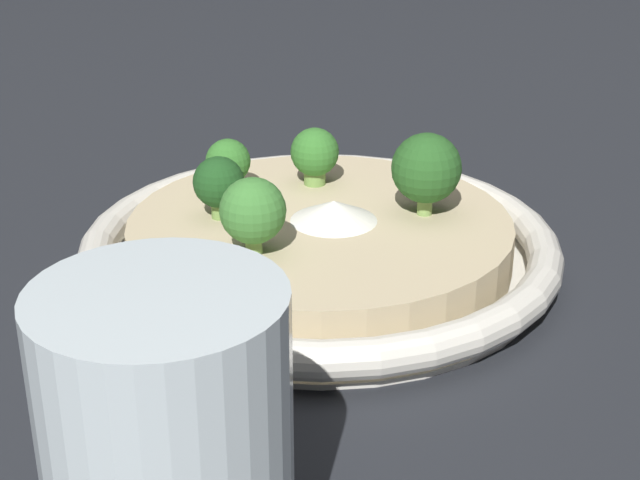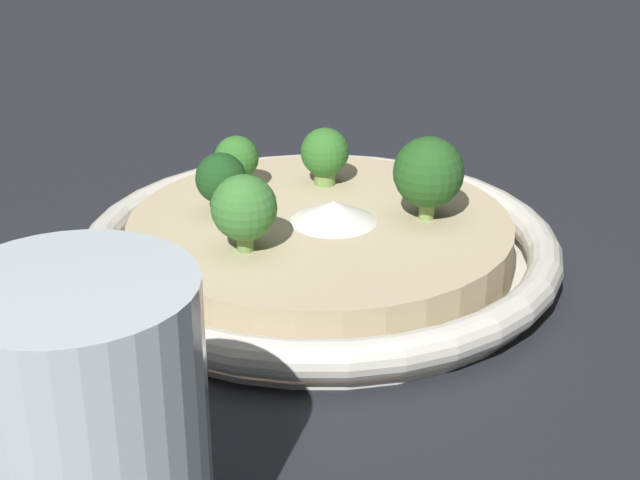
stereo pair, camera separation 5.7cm
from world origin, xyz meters
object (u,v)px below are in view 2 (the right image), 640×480
Objects in this scene: broccoli_front at (237,160)px; broccoli_front_right at (221,179)px; broccoli_right at (244,208)px; broccoli_back at (428,173)px; broccoli_left at (325,154)px; drinking_glass at (93,443)px; risotto_bowl at (320,245)px.

broccoli_front_right is at bearing 7.37° from broccoli_front.
broccoli_front_right is at bearing -144.51° from broccoli_right.
broccoli_right is at bearing 35.49° from broccoli_front_right.
broccoli_back is (-0.03, 0.12, 0.01)m from broccoli_front_right.
drinking_glass reaches higher than broccoli_left.
broccoli_back is (-0.07, 0.08, 0.00)m from broccoli_right.
broccoli_back is at bearing 103.39° from broccoli_front_right.
broccoli_back reaches higher than broccoli_right.
broccoli_right is 0.11m from broccoli_left.
risotto_bowl is at bearing 65.42° from broccoli_front.
broccoli_front is 0.30m from drinking_glass.
risotto_bowl is 7.59× the size of broccoli_front_right.
risotto_bowl is at bearing -179.54° from drinking_glass.
broccoli_right reaches higher than broccoli_front.
broccoli_front_right is 1.01× the size of broccoli_left.
broccoli_front_right is 0.31× the size of drinking_glass.
broccoli_right is at bearing -172.43° from drinking_glass.
broccoli_right is 0.36× the size of drinking_glass.
drinking_glass is (0.28, -0.06, -0.00)m from broccoli_back.
broccoli_front_right is 0.12m from broccoli_back.
broccoli_front is (-0.01, -0.12, -0.01)m from broccoli_back.
broccoli_left is (-0.06, -0.01, 0.04)m from risotto_bowl.
broccoli_back reaches higher than broccoli_front_right.
drinking_glass reaches higher than broccoli_right.
broccoli_right is 1.21× the size of broccoli_front.
broccoli_front is (-0.08, -0.04, -0.00)m from broccoli_right.
risotto_bowl is 0.08m from broccoli_front.
broccoli_right is at bearing 24.21° from broccoli_front.
broccoli_right reaches higher than broccoli_front_right.
drinking_glass is at bearing 12.44° from broccoli_front.
broccoli_back is 1.39× the size of broccoli_front.
risotto_bowl is 0.08m from broccoli_back.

